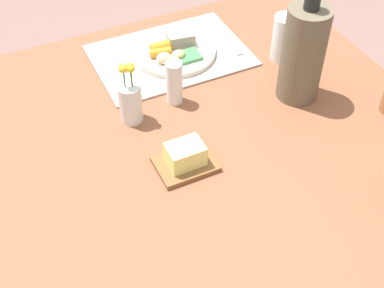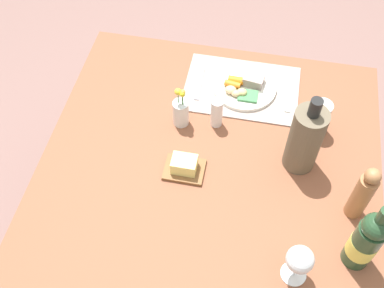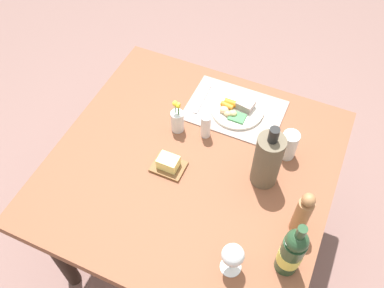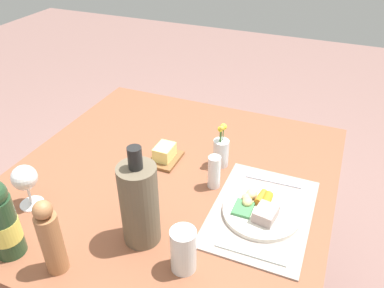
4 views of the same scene
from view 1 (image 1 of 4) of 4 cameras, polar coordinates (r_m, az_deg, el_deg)
name	(u,v)px [view 1 (image 1 of 4)]	position (r m, az deg, el deg)	size (l,w,h in m)	color
dining_table	(205,165)	(1.30, 1.37, -2.24)	(1.11, 1.08, 0.72)	brown
placemat	(170,55)	(1.49, -2.35, 9.51)	(0.42, 0.29, 0.01)	#9F8F86
dinner_plate	(174,50)	(1.48, -1.99, 10.09)	(0.23, 0.23, 0.05)	silver
fork	(223,37)	(1.55, 3.40, 11.47)	(0.02, 0.19, 0.01)	silver
knife	(116,68)	(1.44, -8.18, 8.07)	(0.02, 0.18, 0.01)	silver
flower_vase	(130,100)	(1.26, -6.66, 4.68)	(0.06, 0.06, 0.17)	silver
salt_shaker	(174,83)	(1.30, -1.93, 6.63)	(0.04, 0.04, 0.12)	white
cooler_bottle	(303,53)	(1.31, 11.88, 9.59)	(0.10, 0.10, 0.30)	brown
water_tumbler	(284,41)	(1.47, 9.89, 10.91)	(0.07, 0.07, 0.13)	silver
butter_dish	(185,158)	(1.16, -0.73, -1.52)	(0.13, 0.10, 0.06)	brown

